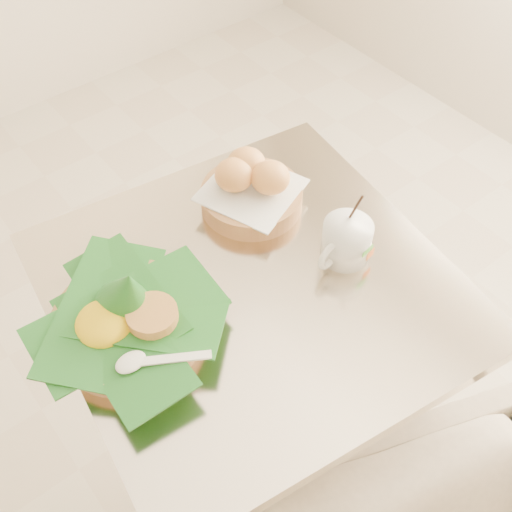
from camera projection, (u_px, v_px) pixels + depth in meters
floor at (196, 483)px, 1.69m from camera, size 3.60×3.60×0.00m
cafe_table at (254, 350)px, 1.34m from camera, size 0.79×0.79×0.75m
rice_basket at (127, 317)px, 1.07m from camera, size 0.32×0.32×0.16m
bread_basket at (251, 188)px, 1.28m from camera, size 0.23×0.23×0.11m
coffee_mug at (346, 241)px, 1.19m from camera, size 0.13×0.10×0.16m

